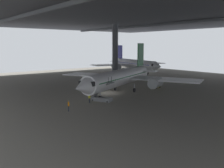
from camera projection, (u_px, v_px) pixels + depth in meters
The scene contains 8 objects.
ground_plane at pixel (106, 93), 53.16m from camera, with size 110.00×110.00×0.00m, color gray.
hangar_structure at pixel (152, 13), 59.18m from camera, with size 121.00×99.00×17.86m.
airplane_main at pixel (121, 77), 53.02m from camera, with size 30.80×30.75×10.35m.
boarding_stairs at pixel (102, 97), 45.19m from camera, with size 4.19×2.91×4.43m.
crew_worker_near_nose at pixel (69, 105), 37.99m from camera, with size 0.52×0.33×1.66m.
crew_worker_by_stairs at pixel (89, 98), 43.71m from camera, with size 0.39×0.46×1.66m.
airplane_distant at pixel (134, 64), 94.01m from camera, with size 30.98×30.31×9.98m.
baggage_tug at pixel (156, 86), 59.15m from camera, with size 1.65×2.39×0.90m.
Camera 1 is at (41.67, -31.63, 9.70)m, focal length 40.94 mm.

